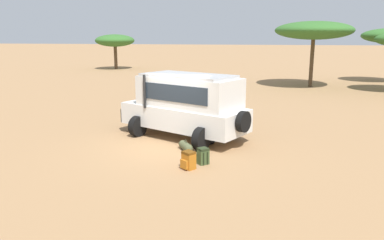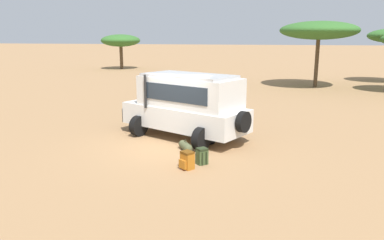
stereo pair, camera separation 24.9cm
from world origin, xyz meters
The scene contains 8 objects.
ground_plane centered at (0.00, 0.00, 0.00)m, with size 320.00×320.00×0.00m, color #9E754C.
safari_vehicle centered at (0.26, 1.35, 1.29)m, with size 5.37×3.87×2.44m.
backpack_beside_front_wheel centered at (1.14, -2.02, 0.26)m, with size 0.47×0.47×0.53m.
backpack_cluster_center centered at (1.47, -1.51, 0.25)m, with size 0.43×0.43×0.51m.
duffel_bag_low_black_case centered at (1.19, 0.52, 0.17)m, with size 0.67×0.65×0.43m.
duffel_bag_soft_canvas centered at (0.64, -0.27, 0.14)m, with size 0.61×0.76×0.39m.
acacia_tree_far_left centered at (-14.88, 29.19, 3.29)m, with size 4.46×4.79×4.02m.
acacia_tree_left_mid centered at (6.17, 17.85, 4.22)m, with size 5.75×6.17×4.92m.
Camera 1 is at (3.51, -12.18, 3.82)m, focal length 35.00 mm.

